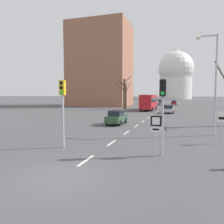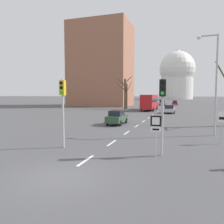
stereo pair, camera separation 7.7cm
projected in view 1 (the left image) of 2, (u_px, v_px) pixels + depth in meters
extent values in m
plane|color=#4C4C4F|center=(61.00, 178.00, 9.30)|extent=(800.00, 800.00, 0.00)
cube|color=silver|center=(86.00, 161.00, 11.68)|extent=(0.16, 2.00, 0.01)
cube|color=silver|center=(112.00, 143.00, 15.95)|extent=(0.16, 2.00, 0.01)
cube|color=silver|center=(126.00, 133.00, 20.22)|extent=(0.16, 2.00, 0.01)
cube|color=silver|center=(136.00, 126.00, 24.50)|extent=(0.16, 2.00, 0.01)
cube|color=silver|center=(143.00, 121.00, 28.77)|extent=(0.16, 2.00, 0.01)
cube|color=silver|center=(148.00, 118.00, 33.04)|extent=(0.16, 2.00, 0.01)
cube|color=silver|center=(152.00, 115.00, 37.31)|extent=(0.16, 2.00, 0.01)
cube|color=silver|center=(155.00, 113.00, 41.58)|extent=(0.16, 2.00, 0.01)
cube|color=silver|center=(157.00, 111.00, 45.86)|extent=(0.16, 2.00, 0.01)
cylinder|color=#B2B2B7|center=(162.00, 117.00, 12.47)|extent=(0.14, 0.14, 4.48)
cube|color=black|center=(163.00, 88.00, 12.34)|extent=(0.36, 0.28, 0.96)
cylinder|color=black|center=(163.00, 82.00, 12.16)|extent=(0.20, 0.06, 0.20)
cylinder|color=black|center=(163.00, 88.00, 12.18)|extent=(0.20, 0.06, 0.20)
cylinder|color=green|center=(163.00, 93.00, 12.20)|extent=(0.20, 0.06, 0.20)
cylinder|color=#B2B2B7|center=(63.00, 114.00, 14.37)|extent=(0.14, 0.14, 4.55)
cube|color=gold|center=(62.00, 88.00, 14.24)|extent=(0.36, 0.28, 0.96)
cylinder|color=black|center=(61.00, 83.00, 14.05)|extent=(0.20, 0.06, 0.20)
cylinder|color=black|center=(61.00, 88.00, 14.07)|extent=(0.20, 0.06, 0.20)
cylinder|color=green|center=(61.00, 92.00, 14.10)|extent=(0.20, 0.06, 0.20)
cylinder|color=#B2B2B7|center=(156.00, 136.00, 12.32)|extent=(0.07, 0.07, 2.40)
cube|color=black|center=(156.00, 121.00, 12.23)|extent=(0.60, 0.03, 0.60)
cube|color=white|center=(156.00, 121.00, 12.22)|extent=(0.42, 0.01, 0.42)
cube|color=white|center=(156.00, 129.00, 12.27)|extent=(0.60, 0.03, 0.28)
cube|color=black|center=(156.00, 129.00, 12.25)|extent=(0.36, 0.01, 0.10)
cylinder|color=#B2B2B7|center=(221.00, 127.00, 15.55)|extent=(0.07, 0.07, 2.38)
cube|color=white|center=(222.00, 117.00, 15.48)|extent=(0.60, 0.03, 0.76)
cube|color=black|center=(222.00, 118.00, 15.47)|extent=(0.42, 0.01, 0.19)
cylinder|color=#B2B2B7|center=(216.00, 86.00, 18.46)|extent=(0.16, 0.16, 8.56)
cube|color=#B2B2B7|center=(208.00, 36.00, 18.35)|extent=(1.48, 0.10, 0.10)
sphere|color=#F2EAC6|center=(198.00, 37.00, 18.58)|extent=(0.36, 0.36, 0.36)
cube|color=#2D4C33|center=(117.00, 118.00, 25.88)|extent=(1.65, 4.18, 0.74)
cube|color=#1E232D|center=(116.00, 113.00, 25.63)|extent=(1.40, 2.01, 0.60)
cylinder|color=black|center=(114.00, 120.00, 27.38)|extent=(0.18, 0.65, 0.65)
cylinder|color=black|center=(126.00, 121.00, 26.91)|extent=(0.18, 0.65, 0.65)
cylinder|color=black|center=(107.00, 123.00, 24.92)|extent=(0.18, 0.65, 0.65)
cylinder|color=black|center=(120.00, 123.00, 24.45)|extent=(0.18, 0.65, 0.65)
cube|color=silver|center=(161.00, 102.00, 83.70)|extent=(1.67, 4.27, 0.68)
cube|color=#1E232D|center=(160.00, 100.00, 83.44)|extent=(1.42, 2.05, 0.62)
cylinder|color=black|center=(159.00, 103.00, 85.22)|extent=(0.18, 0.60, 0.60)
cylinder|color=black|center=(163.00, 103.00, 84.74)|extent=(0.18, 0.60, 0.60)
cylinder|color=black|center=(158.00, 103.00, 82.71)|extent=(0.18, 0.60, 0.60)
cylinder|color=black|center=(162.00, 103.00, 82.23)|extent=(0.18, 0.60, 0.60)
cube|color=maroon|center=(174.00, 103.00, 73.17)|extent=(1.66, 4.07, 0.60)
cube|color=#1E232D|center=(174.00, 101.00, 72.92)|extent=(1.41, 1.95, 0.65)
cylinder|color=black|center=(172.00, 104.00, 74.63)|extent=(0.18, 0.61, 0.61)
cylinder|color=black|center=(176.00, 104.00, 74.15)|extent=(0.18, 0.61, 0.61)
cylinder|color=black|center=(171.00, 104.00, 72.23)|extent=(0.18, 0.61, 0.61)
cylinder|color=black|center=(176.00, 104.00, 71.76)|extent=(0.18, 0.61, 0.61)
cube|color=slate|center=(161.00, 103.00, 72.08)|extent=(1.78, 4.36, 0.64)
cube|color=#1E232D|center=(161.00, 101.00, 71.82)|extent=(1.51, 2.09, 0.71)
cylinder|color=black|center=(159.00, 104.00, 73.64)|extent=(0.18, 0.67, 0.67)
cylinder|color=black|center=(164.00, 104.00, 73.13)|extent=(0.18, 0.67, 0.67)
cylinder|color=black|center=(158.00, 104.00, 71.07)|extent=(0.18, 0.67, 0.67)
cylinder|color=black|center=(164.00, 104.00, 70.56)|extent=(0.18, 0.67, 0.67)
cube|color=#B7B7BC|center=(168.00, 110.00, 41.25)|extent=(1.84, 4.28, 0.58)
cube|color=#1E232D|center=(168.00, 107.00, 40.99)|extent=(1.57, 2.05, 0.68)
cylinder|color=black|center=(164.00, 111.00, 42.79)|extent=(0.18, 0.65, 0.65)
cylinder|color=black|center=(173.00, 111.00, 42.26)|extent=(0.18, 0.65, 0.65)
cylinder|color=black|center=(163.00, 112.00, 40.27)|extent=(0.18, 0.65, 0.65)
cylinder|color=black|center=(173.00, 112.00, 39.75)|extent=(0.18, 0.65, 0.65)
cube|color=red|center=(149.00, 101.00, 49.21)|extent=(2.50, 10.80, 3.00)
cube|color=black|center=(149.00, 100.00, 49.18)|extent=(2.52, 10.26, 0.90)
cylinder|color=black|center=(146.00, 107.00, 53.28)|extent=(0.26, 0.96, 0.96)
cylinder|color=black|center=(156.00, 107.00, 52.55)|extent=(0.26, 0.96, 0.96)
cylinder|color=black|center=(141.00, 109.00, 46.62)|extent=(0.26, 0.96, 0.96)
cylinder|color=black|center=(152.00, 109.00, 45.89)|extent=(0.26, 0.96, 0.96)
cylinder|color=brown|center=(126.00, 96.00, 52.55)|extent=(0.45, 0.45, 6.19)
cylinder|color=brown|center=(123.00, 86.00, 52.47)|extent=(1.55, 0.36, 2.07)
cylinder|color=brown|center=(123.00, 90.00, 52.02)|extent=(1.06, 1.37, 1.42)
cylinder|color=brown|center=(128.00, 87.00, 53.15)|extent=(0.83, 2.05, 2.45)
cylinder|color=brown|center=(222.00, 74.00, 24.46)|extent=(1.54, 0.76, 2.90)
cylinder|color=brown|center=(124.00, 94.00, 51.57)|extent=(0.50, 0.50, 7.17)
cylinder|color=brown|center=(120.00, 82.00, 51.47)|extent=(2.03, 0.54, 1.73)
cylinder|color=brown|center=(125.00, 88.00, 50.44)|extent=(1.03, 2.00, 1.92)
cylinder|color=brown|center=(120.00, 87.00, 51.95)|extent=(2.30, 0.64, 1.91)
cylinder|color=brown|center=(128.00, 79.00, 51.48)|extent=(1.50, 1.08, 1.65)
cylinder|color=silver|center=(175.00, 89.00, 166.22)|extent=(23.65, 23.65, 15.77)
sphere|color=silver|center=(176.00, 69.00, 165.01)|extent=(26.28, 26.28, 26.28)
cylinder|color=silver|center=(176.00, 53.00, 164.06)|extent=(3.15, 3.15, 4.60)
cube|color=#9E664C|center=(100.00, 65.00, 68.53)|extent=(18.00, 14.00, 25.35)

